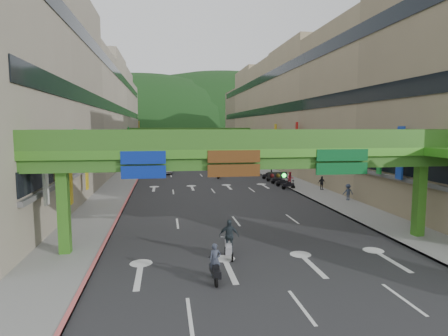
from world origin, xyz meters
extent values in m
plane|color=black|center=(0.00, 0.00, 0.00)|extent=(320.00, 320.00, 0.00)
cube|color=#28282B|center=(0.00, 50.00, 0.01)|extent=(18.00, 140.00, 0.02)
cube|color=gray|center=(-11.00, 50.00, 0.07)|extent=(4.00, 140.00, 0.15)
cube|color=gray|center=(11.00, 50.00, 0.07)|extent=(4.00, 140.00, 0.15)
cube|color=#CC5959|center=(-9.10, 50.00, 0.09)|extent=(0.20, 140.00, 0.18)
cube|color=gray|center=(9.10, 50.00, 0.09)|extent=(0.20, 140.00, 0.18)
cube|color=#9E937F|center=(-19.00, 50.00, 9.50)|extent=(12.00, 95.00, 19.00)
cube|color=black|center=(-12.95, 50.00, 4.20)|extent=(0.08, 90.25, 1.40)
cube|color=black|center=(-12.95, 50.00, 10.20)|extent=(0.08, 90.25, 1.40)
cube|color=black|center=(-12.95, 50.00, 16.20)|extent=(0.08, 90.25, 1.40)
cube|color=gray|center=(19.00, 50.00, 9.50)|extent=(12.00, 95.00, 19.00)
cube|color=black|center=(12.95, 50.00, 4.20)|extent=(0.08, 90.25, 1.40)
cube|color=black|center=(12.95, 50.00, 10.20)|extent=(0.08, 90.25, 1.40)
cube|color=black|center=(12.95, 50.00, 16.20)|extent=(0.08, 90.25, 1.40)
cube|color=#4C9E2D|center=(0.00, 6.00, 5.75)|extent=(28.00, 2.20, 0.50)
cube|color=#387223|center=(0.00, 6.00, 5.15)|extent=(28.00, 1.76, 0.70)
cube|color=#4C9E2D|center=(-11.00, 6.00, 2.40)|extent=(0.60, 0.60, 4.80)
cube|color=#4C9E2D|center=(11.00, 6.00, 2.40)|extent=(0.60, 0.60, 4.80)
cube|color=#387223|center=(0.00, 4.96, 6.55)|extent=(28.00, 0.12, 1.10)
cube|color=#387223|center=(0.00, 7.04, 6.55)|extent=(28.00, 0.12, 1.10)
cube|color=navy|center=(-6.50, 4.92, 5.15)|extent=(2.40, 0.12, 1.50)
cube|color=#593314|center=(-1.50, 4.92, 5.15)|extent=(3.00, 0.12, 1.50)
cube|color=#0C5926|center=(5.00, 4.92, 5.15)|extent=(3.20, 0.12, 1.50)
cube|color=black|center=(1.00, 4.77, 4.50)|extent=(1.10, 0.28, 0.35)
cube|color=#4C9E2D|center=(0.00, 65.00, 5.75)|extent=(28.00, 2.20, 0.50)
cube|color=#387223|center=(0.00, 65.00, 5.15)|extent=(28.00, 1.76, 0.70)
cube|color=#4C9E2D|center=(-11.00, 65.00, 2.40)|extent=(0.60, 0.60, 4.80)
cube|color=#4C9E2D|center=(11.00, 65.00, 2.40)|extent=(0.60, 0.60, 4.80)
cube|color=#387223|center=(0.00, 63.96, 6.55)|extent=(28.00, 0.12, 1.10)
cube|color=#387223|center=(0.00, 66.04, 6.55)|extent=(28.00, 0.12, 1.10)
ellipsoid|color=#1C4419|center=(-15.00, 160.00, 0.00)|extent=(168.00, 140.00, 112.00)
ellipsoid|color=#1C4419|center=(25.00, 180.00, 0.00)|extent=(208.00, 176.00, 128.00)
cylinder|color=black|center=(0.00, 30.00, 6.20)|extent=(26.00, 0.03, 0.03)
cone|color=red|center=(-12.50, 30.00, 5.95)|extent=(0.36, 0.36, 0.40)
cone|color=gold|center=(-10.23, 30.00, 5.95)|extent=(0.36, 0.36, 0.40)
cone|color=#193FB2|center=(-7.95, 30.00, 5.95)|extent=(0.36, 0.36, 0.40)
cone|color=silver|center=(-5.68, 30.00, 5.95)|extent=(0.36, 0.36, 0.40)
cone|color=#198C33|center=(-3.41, 30.00, 5.95)|extent=(0.36, 0.36, 0.40)
cone|color=orange|center=(-1.14, 30.00, 5.95)|extent=(0.36, 0.36, 0.40)
cone|color=red|center=(1.14, 30.00, 5.95)|extent=(0.36, 0.36, 0.40)
cone|color=gold|center=(3.41, 30.00, 5.95)|extent=(0.36, 0.36, 0.40)
cone|color=#193FB2|center=(5.68, 30.00, 5.95)|extent=(0.36, 0.36, 0.40)
cone|color=silver|center=(7.95, 30.00, 5.95)|extent=(0.36, 0.36, 0.40)
cone|color=#198C33|center=(10.23, 30.00, 5.95)|extent=(0.36, 0.36, 0.40)
cone|color=orange|center=(12.50, 30.00, 5.95)|extent=(0.36, 0.36, 0.40)
cube|color=black|center=(-3.11, 1.00, 0.55)|extent=(0.41, 1.31, 0.35)
cube|color=black|center=(-3.11, 1.00, 0.80)|extent=(0.32, 0.56, 0.18)
cube|color=black|center=(-3.09, 1.55, 1.05)|extent=(0.55, 0.09, 0.06)
cylinder|color=black|center=(-3.09, 1.55, 0.25)|extent=(0.12, 0.50, 0.50)
cylinder|color=black|center=(-3.14, 0.45, 0.25)|extent=(0.12, 0.50, 0.50)
imported|color=#363C4C|center=(-3.11, 1.00, 1.10)|extent=(0.56, 0.38, 1.50)
cube|color=black|center=(2.09, 36.16, 0.55)|extent=(0.66, 1.35, 0.35)
cube|color=black|center=(2.09, 36.16, 0.80)|extent=(0.43, 0.61, 0.18)
cube|color=black|center=(2.23, 36.70, 1.05)|extent=(0.55, 0.20, 0.06)
cylinder|color=black|center=(2.23, 36.70, 0.25)|extent=(0.22, 0.51, 0.50)
cylinder|color=black|center=(1.95, 35.63, 0.25)|extent=(0.22, 0.51, 0.50)
imported|color=brown|center=(2.09, 36.16, 1.12)|extent=(0.87, 0.75, 1.55)
cube|color=#9B9AA2|center=(-1.93, 4.06, 0.55)|extent=(0.58, 1.34, 0.35)
cube|color=#9B9AA2|center=(-1.93, 4.06, 0.80)|extent=(0.40, 0.60, 0.18)
cube|color=#9B9AA2|center=(-2.03, 4.60, 1.05)|extent=(0.55, 0.16, 0.06)
cylinder|color=black|center=(-2.03, 4.60, 0.25)|extent=(0.19, 0.51, 0.50)
cylinder|color=black|center=(-1.83, 3.52, 0.25)|extent=(0.19, 0.51, 0.50)
imported|color=#273137|center=(-1.93, 4.06, 1.28)|extent=(1.15, 0.64, 1.85)
cube|color=#6F1804|center=(-4.59, 44.08, 0.55)|extent=(0.54, 1.34, 0.35)
cube|color=#6F1804|center=(-4.59, 44.08, 0.80)|extent=(0.38, 0.59, 0.18)
cube|color=#6F1804|center=(-4.67, 44.62, 1.05)|extent=(0.55, 0.14, 0.06)
cylinder|color=black|center=(-4.67, 44.62, 0.25)|extent=(0.17, 0.51, 0.50)
cylinder|color=black|center=(-4.50, 43.53, 0.25)|extent=(0.17, 0.51, 0.50)
imported|color=#38373F|center=(-4.59, 44.08, 1.14)|extent=(0.84, 0.61, 1.58)
cube|color=black|center=(8.80, 25.60, 0.55)|extent=(1.33, 0.50, 0.35)
cube|color=black|center=(8.80, 25.60, 0.80)|extent=(0.58, 0.36, 0.18)
cube|color=black|center=(9.35, 25.53, 1.05)|extent=(0.13, 0.55, 0.06)
cylinder|color=black|center=(9.35, 25.53, 0.25)|extent=(0.51, 0.16, 0.50)
cylinder|color=black|center=(8.25, 25.67, 0.25)|extent=(0.51, 0.16, 0.50)
cube|color=black|center=(8.80, 27.80, 0.55)|extent=(1.33, 0.50, 0.35)
cube|color=black|center=(8.80, 27.80, 0.80)|extent=(0.58, 0.36, 0.18)
cube|color=black|center=(9.35, 27.73, 1.05)|extent=(0.13, 0.55, 0.06)
cylinder|color=black|center=(9.35, 27.73, 0.25)|extent=(0.51, 0.16, 0.50)
cylinder|color=black|center=(8.25, 27.87, 0.25)|extent=(0.51, 0.16, 0.50)
cube|color=black|center=(8.80, 30.00, 0.55)|extent=(1.33, 0.50, 0.35)
cube|color=black|center=(8.80, 30.00, 0.80)|extent=(0.58, 0.36, 0.18)
cube|color=black|center=(9.35, 29.93, 1.05)|extent=(0.13, 0.55, 0.06)
cylinder|color=black|center=(9.35, 29.93, 0.25)|extent=(0.51, 0.16, 0.50)
cylinder|color=black|center=(8.25, 30.07, 0.25)|extent=(0.51, 0.16, 0.50)
cube|color=black|center=(8.80, 32.20, 0.55)|extent=(1.33, 0.50, 0.35)
cube|color=black|center=(8.80, 32.20, 0.80)|extent=(0.58, 0.36, 0.18)
cube|color=black|center=(9.35, 32.13, 1.05)|extent=(0.13, 0.55, 0.06)
cylinder|color=black|center=(9.35, 32.13, 0.25)|extent=(0.51, 0.16, 0.50)
cylinder|color=black|center=(8.25, 32.27, 0.25)|extent=(0.51, 0.16, 0.50)
cube|color=black|center=(8.80, 34.40, 0.55)|extent=(1.33, 0.50, 0.35)
cube|color=black|center=(8.80, 34.40, 0.80)|extent=(0.58, 0.36, 0.18)
cube|color=black|center=(9.35, 34.33, 1.05)|extent=(0.13, 0.55, 0.06)
cylinder|color=black|center=(9.35, 34.33, 0.25)|extent=(0.51, 0.16, 0.50)
cylinder|color=black|center=(8.25, 34.47, 0.25)|extent=(0.51, 0.16, 0.50)
imported|color=#B3B3BC|center=(-5.13, 42.97, 0.72)|extent=(1.74, 4.45, 1.44)
imported|color=orange|center=(5.02, 65.83, 0.77)|extent=(2.27, 4.69, 1.54)
imported|color=#B22433|center=(9.80, 27.84, 0.81)|extent=(0.83, 0.67, 1.63)
imported|color=black|center=(12.20, 24.04, 0.77)|extent=(0.93, 0.45, 1.54)
imported|color=#2E3A51|center=(12.20, 17.85, 0.80)|extent=(0.77, 0.51, 1.60)
camera|label=1|loc=(-5.33, -15.71, 7.24)|focal=30.00mm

